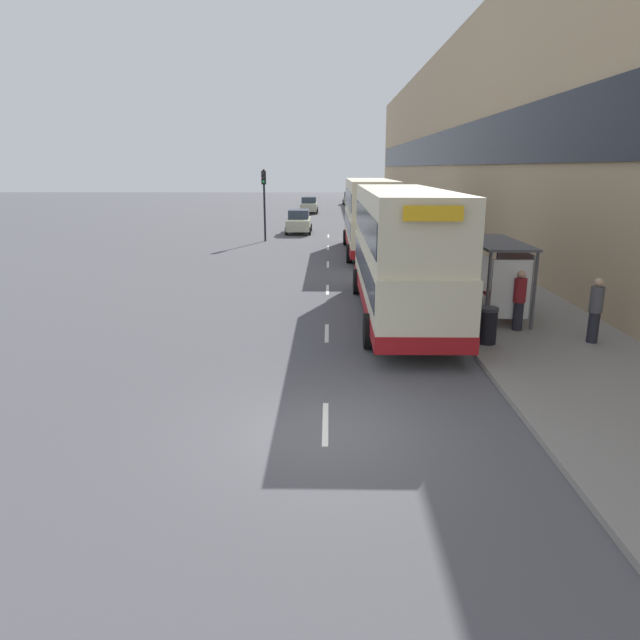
% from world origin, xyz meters
% --- Properties ---
extents(ground_plane, '(220.00, 220.00, 0.00)m').
position_xyz_m(ground_plane, '(0.00, 0.00, 0.00)').
color(ground_plane, '#515156').
extents(pavement, '(5.00, 93.00, 0.14)m').
position_xyz_m(pavement, '(6.50, 38.50, 0.07)').
color(pavement, gray).
rests_on(pavement, ground_plane).
extents(terrace_facade, '(3.10, 93.00, 14.33)m').
position_xyz_m(terrace_facade, '(10.49, 38.50, 7.16)').
color(terrace_facade, tan).
rests_on(terrace_facade, ground_plane).
extents(lane_mark_0, '(0.12, 2.00, 0.01)m').
position_xyz_m(lane_mark_0, '(0.00, 0.42, 0.01)').
color(lane_mark_0, silver).
rests_on(lane_mark_0, ground_plane).
extents(lane_mark_1, '(0.12, 2.00, 0.01)m').
position_xyz_m(lane_mark_1, '(0.00, 6.89, 0.01)').
color(lane_mark_1, silver).
rests_on(lane_mark_1, ground_plane).
extents(lane_mark_2, '(0.12, 2.00, 0.01)m').
position_xyz_m(lane_mark_2, '(0.00, 13.36, 0.01)').
color(lane_mark_2, silver).
rests_on(lane_mark_2, ground_plane).
extents(lane_mark_3, '(0.12, 2.00, 0.01)m').
position_xyz_m(lane_mark_3, '(0.00, 19.84, 0.01)').
color(lane_mark_3, silver).
rests_on(lane_mark_3, ground_plane).
extents(lane_mark_4, '(0.12, 2.00, 0.01)m').
position_xyz_m(lane_mark_4, '(0.00, 26.31, 0.01)').
color(lane_mark_4, silver).
rests_on(lane_mark_4, ground_plane).
extents(lane_mark_5, '(0.12, 2.00, 0.01)m').
position_xyz_m(lane_mark_5, '(0.00, 32.78, 0.01)').
color(lane_mark_5, silver).
rests_on(lane_mark_5, ground_plane).
extents(bus_shelter, '(1.60, 4.20, 2.48)m').
position_xyz_m(bus_shelter, '(5.77, 8.57, 1.88)').
color(bus_shelter, '#4C4C51').
rests_on(bus_shelter, ground_plane).
extents(double_decker_bus_near, '(2.85, 11.17, 4.30)m').
position_xyz_m(double_decker_bus_near, '(2.47, 8.87, 2.29)').
color(double_decker_bus_near, beige).
rests_on(double_decker_bus_near, ground_plane).
extents(double_decker_bus_ahead, '(2.85, 11.23, 4.30)m').
position_xyz_m(double_decker_bus_ahead, '(2.42, 23.93, 2.29)').
color(double_decker_bus_ahead, beige).
rests_on(double_decker_bus_ahead, ground_plane).
extents(car_0, '(2.01, 4.60, 1.79)m').
position_xyz_m(car_0, '(-2.22, 55.10, 0.88)').
color(car_0, '#B7B799').
rests_on(car_0, ground_plane).
extents(car_1, '(1.97, 4.46, 1.80)m').
position_xyz_m(car_1, '(-2.32, 34.89, 0.88)').
color(car_1, '#B7B799').
rests_on(car_1, ground_plane).
extents(car_2, '(1.99, 4.37, 1.69)m').
position_xyz_m(car_2, '(2.93, 70.90, 0.84)').
color(car_2, '#B7B799').
rests_on(car_2, ground_plane).
extents(pedestrian_at_shelter, '(0.37, 0.37, 1.86)m').
position_xyz_m(pedestrian_at_shelter, '(5.85, 6.86, 1.09)').
color(pedestrian_at_shelter, '#23232D').
rests_on(pedestrian_at_shelter, ground_plane).
extents(pedestrian_1, '(0.33, 0.33, 1.68)m').
position_xyz_m(pedestrian_1, '(4.82, 13.69, 1.00)').
color(pedestrian_1, '#23232D').
rests_on(pedestrian_1, ground_plane).
extents(pedestrian_2, '(0.32, 0.32, 1.59)m').
position_xyz_m(pedestrian_2, '(7.29, 13.91, 0.95)').
color(pedestrian_2, '#23232D').
rests_on(pedestrian_2, ground_plane).
extents(pedestrian_3, '(0.37, 0.37, 1.86)m').
position_xyz_m(pedestrian_3, '(7.59, 5.61, 1.09)').
color(pedestrian_3, '#23232D').
rests_on(pedestrian_3, ground_plane).
extents(pedestrian_4, '(0.33, 0.33, 1.68)m').
position_xyz_m(pedestrian_4, '(6.71, 11.54, 1.00)').
color(pedestrian_4, '#23232D').
rests_on(pedestrian_4, ground_plane).
extents(litter_bin, '(0.55, 0.55, 1.05)m').
position_xyz_m(litter_bin, '(4.55, 5.47, 0.67)').
color(litter_bin, black).
rests_on(litter_bin, ground_plane).
extents(traffic_light_far_kerb, '(0.30, 0.32, 4.86)m').
position_xyz_m(traffic_light_far_kerb, '(-4.40, 29.66, 3.27)').
color(traffic_light_far_kerb, black).
rests_on(traffic_light_far_kerb, ground_plane).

